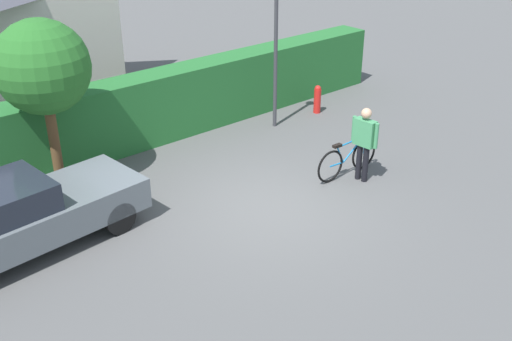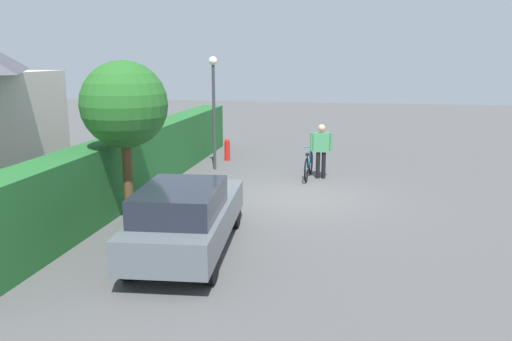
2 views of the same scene
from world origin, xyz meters
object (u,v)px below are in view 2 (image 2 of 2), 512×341
Objects in this scene: person_rider at (321,147)px; parked_car_near at (187,216)px; street_lamp at (214,96)px; tree_kerbside at (124,105)px; fire_hydrant at (227,149)px; bicycle at (309,166)px.

parked_car_near is at bearing 162.72° from person_rider.
tree_kerbside is (-5.92, 0.44, 0.23)m from street_lamp.
tree_kerbside reaches higher than fire_hydrant.
parked_car_near is 1.22× the size of tree_kerbside.
person_rider is at bearing -122.37° from fire_hydrant.
street_lamp is at bearing 77.17° from bicycle.
fire_hydrant is (1.59, -0.05, -2.05)m from street_lamp.
fire_hydrant is at bearing -3.73° from tree_kerbside.
tree_kerbside reaches higher than person_rider.
street_lamp reaches higher than parked_car_near.
person_rider is 6.84m from tree_kerbside.
person_rider is at bearing -37.68° from tree_kerbside.
parked_car_near is 2.45× the size of bicycle.
street_lamp is 1.02× the size of tree_kerbside.
bicycle is at bearing 100.51° from person_rider.
parked_car_near is 9.25m from fire_hydrant.
street_lamp is (0.74, 3.24, 2.06)m from bicycle.
fire_hydrant is at bearing 53.90° from bicycle.
tree_kerbside is (-5.18, 3.68, 2.29)m from bicycle.
bicycle is at bearing -126.10° from fire_hydrant.
fire_hydrant is (2.26, 3.57, -0.59)m from person_rider.
person_rider is at bearing -79.49° from bicycle.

